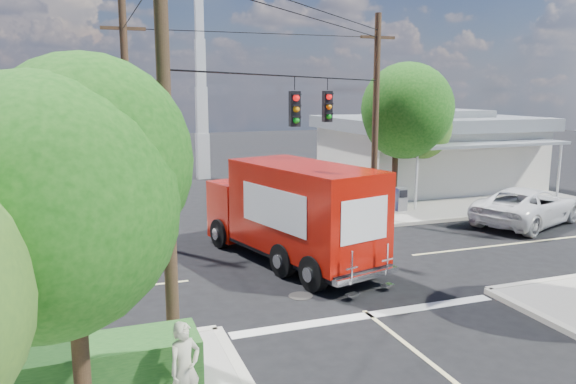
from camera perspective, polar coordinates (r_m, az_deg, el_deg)
name	(u,v)px	position (r m, az deg, el deg)	size (l,w,h in m)	color
ground	(308,267)	(18.83, 2.08, -7.64)	(120.00, 120.00, 0.00)	black
sidewalk_ne	(413,191)	(33.13, 12.59, 0.12)	(14.12, 14.12, 0.14)	#9C978D
road_markings	(326,281)	(17.54, 3.90, -9.01)	(32.00, 32.00, 0.01)	beige
building_ne	(428,149)	(34.60, 14.05, 4.25)	(11.80, 10.20, 4.50)	silver
radio_tower	(201,92)	(37.31, -8.82, 9.97)	(0.80, 0.80, 17.00)	silver
tree_sw_front	(69,188)	(9.19, -21.32, 0.37)	(3.88, 3.78, 6.03)	#422D1C
tree_ne_front	(397,112)	(27.21, 11.06, 7.96)	(4.21, 4.14, 6.66)	#422D1C
tree_ne_back	(419,121)	(30.48, 13.12, 7.02)	(3.77, 3.66, 5.82)	#422D1C
palm_nw_front	(63,109)	(24.13, -21.91, 7.78)	(3.01, 3.08, 5.59)	#422D1C
palm_nw_back	(12,118)	(25.78, -26.22, 6.76)	(3.01, 3.08, 5.19)	#422D1C
utility_poles	(248,124)	(18.95, -4.13, 6.88)	(12.00, 10.68, 9.00)	#473321
picket_fence	(40,362)	(12.19, -23.90, -15.48)	(5.94, 0.06, 1.00)	silver
hedge_sw	(24,383)	(11.49, -25.22, -17.17)	(6.20, 1.20, 1.10)	#194518
vending_boxes	(387,200)	(26.85, 10.06, -0.81)	(1.90, 0.50, 1.10)	#B42023
delivery_truck	(292,212)	(18.93, 0.36, -2.07)	(4.32, 8.24, 3.43)	black
parked_car	(528,206)	(26.58, 23.16, -1.33)	(2.71, 5.88, 1.63)	silver
pedestrian	(185,369)	(10.46, -10.45, -17.24)	(0.62, 0.41, 1.71)	beige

